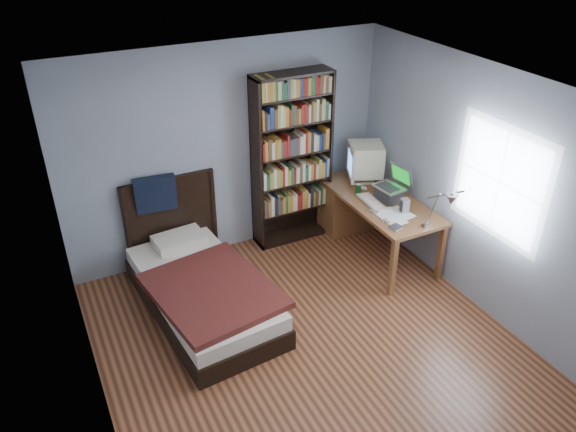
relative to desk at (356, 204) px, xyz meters
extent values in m
plane|color=#4C2716|center=(-1.51, -1.65, -0.42)|extent=(4.20, 4.20, 0.00)
plane|color=white|center=(-1.51, -1.65, 2.08)|extent=(4.20, 4.20, 0.00)
cube|color=#95A1AF|center=(-1.51, 0.45, 0.83)|extent=(3.80, 0.04, 2.50)
cube|color=#95A1AF|center=(-1.51, -3.75, 0.83)|extent=(3.80, 0.04, 2.50)
cube|color=#95A1AF|center=(-3.41, -1.65, 0.83)|extent=(0.04, 4.20, 2.50)
cube|color=#95A1AF|center=(0.39, -1.65, 0.83)|extent=(0.04, 4.20, 2.50)
cube|color=white|center=(0.38, -1.80, 1.03)|extent=(0.01, 1.14, 1.14)
cube|color=white|center=(0.38, -1.80, 1.03)|extent=(0.01, 1.00, 1.00)
cube|color=brown|center=(0.00, -0.47, 0.29)|extent=(0.75, 1.68, 0.04)
cube|color=brown|center=(-0.33, -1.26, -0.07)|extent=(0.06, 0.06, 0.69)
cube|color=brown|center=(0.32, -1.26, -0.07)|extent=(0.06, 0.06, 0.69)
cube|color=brown|center=(-0.33, 0.32, -0.07)|extent=(0.06, 0.06, 0.69)
cube|color=brown|center=(0.32, 0.32, -0.07)|extent=(0.06, 0.06, 0.69)
cube|color=brown|center=(0.00, 0.15, -0.07)|extent=(0.69, 0.40, 0.68)
cube|color=beige|center=(0.07, 0.01, 0.33)|extent=(0.33, 0.31, 0.03)
cylinder|color=beige|center=(0.07, 0.01, 0.37)|extent=(0.10, 0.10, 0.06)
cube|color=beige|center=(0.10, 0.01, 0.59)|extent=(0.53, 0.52, 0.38)
cube|color=#BDB29E|center=(-0.10, 0.01, 0.59)|extent=(0.19, 0.38, 0.40)
cube|color=#4486F7|center=(-0.11, 0.01, 0.59)|extent=(0.13, 0.28, 0.26)
cube|color=#2D2D30|center=(0.07, -0.55, 0.39)|extent=(0.25, 0.29, 0.15)
cube|color=#B6B6BB|center=(0.07, -0.55, 0.47)|extent=(0.29, 0.36, 0.02)
cube|color=#2D2D30|center=(0.05, -0.55, 0.48)|extent=(0.19, 0.28, 0.00)
cube|color=#B6B6BB|center=(0.23, -0.55, 0.60)|extent=(0.12, 0.34, 0.24)
cube|color=#0CBF26|center=(0.22, -0.55, 0.60)|extent=(0.09, 0.28, 0.19)
cube|color=#99999E|center=(0.08, -1.22, 0.33)|extent=(0.06, 0.05, 0.04)
cylinder|color=#99999E|center=(0.08, -1.29, 0.56)|extent=(0.02, 0.15, 0.41)
cylinder|color=#99999E|center=(0.00, -1.52, 0.86)|extent=(0.17, 0.34, 0.21)
cone|color=#99999E|center=(-0.08, -1.68, 0.90)|extent=(0.13, 0.13, 0.11)
cube|color=#BDB29E|center=(-0.14, -0.52, 0.33)|extent=(0.20, 0.43, 0.04)
cube|color=gray|center=(0.07, -0.86, 0.39)|extent=(0.09, 0.09, 0.16)
cylinder|color=#083C15|center=(-0.14, -0.24, 0.37)|extent=(0.06, 0.06, 0.11)
ellipsoid|color=silver|center=(-0.03, -0.20, 0.33)|extent=(0.06, 0.11, 0.04)
cube|color=#B6B6BB|center=(-0.24, -0.72, 0.32)|extent=(0.09, 0.11, 0.02)
cube|color=gray|center=(-0.24, -0.95, 0.32)|extent=(0.05, 0.09, 0.02)
cube|color=gray|center=(-0.23, -1.11, 0.32)|extent=(0.13, 0.13, 0.02)
cube|color=black|center=(-1.21, 0.29, 0.64)|extent=(0.03, 0.30, 2.11)
cube|color=black|center=(-0.29, 0.29, 0.64)|extent=(0.03, 0.30, 2.11)
cube|color=black|center=(-0.75, 0.29, 1.68)|extent=(0.95, 0.30, 0.03)
cube|color=black|center=(-0.75, 0.29, -0.39)|extent=(0.95, 0.30, 0.06)
cube|color=black|center=(-0.75, 0.43, 0.64)|extent=(0.95, 0.02, 2.11)
cube|color=olive|center=(-0.75, 0.27, 0.67)|extent=(0.87, 0.22, 1.91)
cube|color=black|center=(-2.24, -0.60, -0.31)|extent=(1.18, 2.10, 0.22)
cube|color=silver|center=(-2.24, -0.60, -0.12)|extent=(1.14, 2.03, 0.16)
cube|color=maroon|center=(-2.21, -0.85, -0.01)|extent=(1.26, 1.46, 0.07)
cube|color=silver|center=(-2.24, 0.16, 0.01)|extent=(0.58, 0.40, 0.12)
cube|color=black|center=(-2.24, 0.41, 0.13)|extent=(1.07, 0.05, 1.10)
cylinder|color=black|center=(-2.74, 0.39, 0.13)|extent=(0.06, 0.06, 1.10)
cylinder|color=black|center=(-1.73, 0.39, 0.13)|extent=(0.06, 0.06, 1.10)
cube|color=black|center=(-2.39, 0.38, 0.53)|extent=(0.46, 0.20, 0.43)
camera|label=1|loc=(-3.52, -5.13, 3.40)|focal=35.00mm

